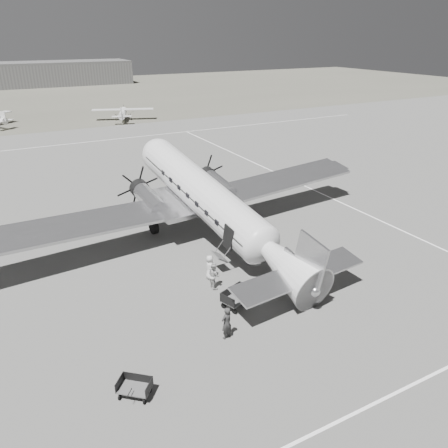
{
  "coord_description": "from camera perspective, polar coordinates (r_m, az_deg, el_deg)",
  "views": [
    {
      "loc": [
        -14.74,
        -23.09,
        14.1
      ],
      "look_at": [
        -2.02,
        0.94,
        2.2
      ],
      "focal_mm": 35.0,
      "sensor_mm": 36.0,
      "label": 1
    }
  ],
  "objects": [
    {
      "name": "dc3_airliner",
      "position": [
        31.01,
        -1.73,
        2.68
      ],
      "size": [
        33.58,
        24.9,
        6.02
      ],
      "primitive_type": null,
      "rotation": [
        0.0,
        0.0,
        0.1
      ],
      "color": "#B6B6B8",
      "rests_on": "ground"
    },
    {
      "name": "baggage_cart_near",
      "position": [
        24.78,
        1.71,
        -9.62
      ],
      "size": [
        2.13,
        1.81,
        1.02
      ],
      "primitive_type": null,
      "rotation": [
        0.0,
        0.0,
        0.35
      ],
      "color": "#505050",
      "rests_on": "ground"
    },
    {
      "name": "hangar_main",
      "position": [
        144.84,
        -21.05,
        17.9
      ],
      "size": [
        42.0,
        14.0,
        6.6
      ],
      "color": "#5E5E5E",
      "rests_on": "ground"
    },
    {
      "name": "taxi_line_near",
      "position": [
        22.32,
        24.42,
        -18.07
      ],
      "size": [
        60.0,
        0.15,
        0.01
      ],
      "primitive_type": "cube",
      "color": "white",
      "rests_on": "ground"
    },
    {
      "name": "taxi_line_right",
      "position": [
        38.03,
        19.72,
        0.44
      ],
      "size": [
        0.15,
        80.0,
        0.01
      ],
      "primitive_type": "cube",
      "color": "white",
      "rests_on": "ground"
    },
    {
      "name": "light_plane_right",
      "position": [
        80.9,
        -13.05,
        13.82
      ],
      "size": [
        12.91,
        11.66,
        2.21
      ],
      "primitive_type": null,
      "rotation": [
        0.0,
        0.0,
        -0.33
      ],
      "color": "silver",
      "rests_on": "ground"
    },
    {
      "name": "passenger",
      "position": [
        27.2,
        -1.87,
        -5.66
      ],
      "size": [
        0.65,
        0.86,
        1.58
      ],
      "primitive_type": "imported",
      "rotation": [
        0.0,
        0.0,
        1.37
      ],
      "color": "silver",
      "rests_on": "ground"
    },
    {
      "name": "ramp_agent",
      "position": [
        26.29,
        -1.34,
        -6.73
      ],
      "size": [
        0.64,
        0.81,
        1.62
      ],
      "primitive_type": "imported",
      "rotation": [
        0.0,
        0.0,
        1.54
      ],
      "color": "#ABABA9",
      "rests_on": "ground"
    },
    {
      "name": "taxi_line_horizon",
      "position": [
        66.3,
        -14.66,
        10.62
      ],
      "size": [
        90.0,
        0.15,
        0.01
      ],
      "primitive_type": "cube",
      "color": "white",
      "rests_on": "ground"
    },
    {
      "name": "ground",
      "position": [
        30.8,
        4.15,
        -3.66
      ],
      "size": [
        260.0,
        260.0,
        0.0
      ],
      "primitive_type": "plane",
      "color": "slate",
      "rests_on": "ground"
    },
    {
      "name": "baggage_cart_far",
      "position": [
        19.96,
        -11.59,
        -20.26
      ],
      "size": [
        1.77,
        1.71,
        0.82
      ],
      "primitive_type": null,
      "rotation": [
        0.0,
        0.0,
        -0.7
      ],
      "color": "#505050",
      "rests_on": "ground"
    },
    {
      "name": "grass_infield",
      "position": [
        119.83,
        -21.43,
        15.34
      ],
      "size": [
        260.0,
        90.0,
        0.01
      ],
      "primitive_type": "cube",
      "color": "#5D5B4E",
      "rests_on": "ground"
    },
    {
      "name": "ground_crew",
      "position": [
        22.24,
        0.33,
        -12.8
      ],
      "size": [
        0.74,
        0.59,
        1.77
      ],
      "primitive_type": "imported",
      "rotation": [
        0.0,
        0.0,
        3.44
      ],
      "color": "#303030",
      "rests_on": "ground"
    }
  ]
}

